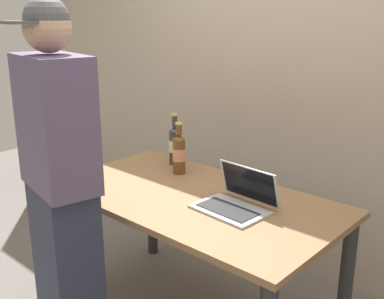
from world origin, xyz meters
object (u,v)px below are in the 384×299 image
(laptop, at_px, (237,200))
(beer_bottle_brown, at_px, (175,144))
(beer_bottle_dark, at_px, (179,153))
(person_figure, at_px, (62,198))

(laptop, bearing_deg, beer_bottle_brown, 157.38)
(beer_bottle_dark, height_order, person_figure, person_figure)
(beer_bottle_brown, height_order, beer_bottle_dark, beer_bottle_brown)
(laptop, xyz_separation_m, beer_bottle_dark, (-0.57, 0.19, 0.08))
(beer_bottle_brown, height_order, person_figure, person_figure)
(beer_bottle_brown, xyz_separation_m, person_figure, (0.24, -0.97, -0.00))
(person_figure, bearing_deg, laptop, 54.95)
(laptop, relative_size, beer_bottle_brown, 1.13)
(beer_bottle_dark, bearing_deg, laptop, -18.22)
(laptop, distance_m, person_figure, 0.83)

